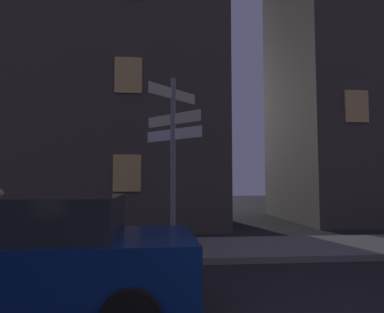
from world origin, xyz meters
name	(u,v)px	position (x,y,z in m)	size (l,w,h in m)	color
sidewalk_kerb	(221,249)	(0.00, 6.36, 0.07)	(40.00, 2.70, 0.14)	gray
signpost	(173,147)	(-1.22, 5.38, 2.49)	(1.16, 1.16, 3.88)	gray
car_side_parked	(24,256)	(-3.18, 2.34, 0.80)	(4.47, 2.09, 1.54)	navy
building_left_block	(84,2)	(-4.88, 12.81, 9.59)	(11.56, 7.37, 19.17)	#4C443D
building_right_block	(377,55)	(8.74, 13.01, 7.75)	(9.10, 6.48, 15.49)	#4C443D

